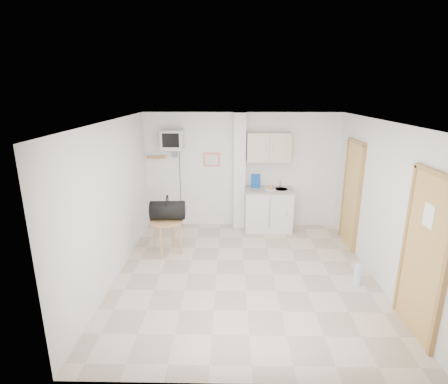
{
  "coord_description": "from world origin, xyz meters",
  "views": [
    {
      "loc": [
        -0.25,
        -5.18,
        2.95
      ],
      "look_at": [
        -0.35,
        0.6,
        1.25
      ],
      "focal_mm": 28.0,
      "sensor_mm": 36.0,
      "label": 1
    }
  ],
  "objects_px": {
    "duffel_bag": "(168,210)",
    "crt_television": "(172,141)",
    "round_table": "(167,224)",
    "water_bottle": "(358,275)"
  },
  "relations": [
    {
      "from": "duffel_bag",
      "to": "crt_television",
      "type": "bearing_deg",
      "value": 89.76
    },
    {
      "from": "round_table",
      "to": "duffel_bag",
      "type": "xyz_separation_m",
      "value": [
        0.02,
        0.04,
        0.26
      ]
    },
    {
      "from": "crt_television",
      "to": "duffel_bag",
      "type": "height_order",
      "value": "crt_television"
    },
    {
      "from": "crt_television",
      "to": "round_table",
      "type": "relative_size",
      "value": 3.31
    },
    {
      "from": "duffel_bag",
      "to": "water_bottle",
      "type": "distance_m",
      "value": 3.41
    },
    {
      "from": "round_table",
      "to": "water_bottle",
      "type": "bearing_deg",
      "value": -18.79
    },
    {
      "from": "crt_television",
      "to": "water_bottle",
      "type": "height_order",
      "value": "crt_television"
    },
    {
      "from": "round_table",
      "to": "water_bottle",
      "type": "height_order",
      "value": "round_table"
    },
    {
      "from": "water_bottle",
      "to": "round_table",
      "type": "bearing_deg",
      "value": 161.21
    },
    {
      "from": "round_table",
      "to": "water_bottle",
      "type": "xyz_separation_m",
      "value": [
        3.17,
        -1.08,
        -0.39
      ]
    }
  ]
}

